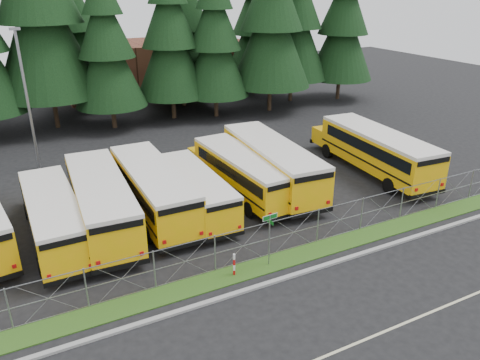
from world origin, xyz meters
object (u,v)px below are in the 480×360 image
(bus_1, at_px, (53,218))
(bus_east, at_px, (373,152))
(bus_6, at_px, (269,164))
(bus_2, at_px, (101,202))
(bus_3, at_px, (151,190))
(bus_5, at_px, (240,174))
(striped_bollard, at_px, (234,265))
(light_standard, at_px, (27,96))
(street_sign, at_px, (270,229))
(bus_4, at_px, (194,191))

(bus_1, relative_size, bus_east, 0.87)
(bus_6, bearing_deg, bus_2, -172.68)
(bus_2, bearing_deg, bus_3, 10.26)
(bus_5, height_order, bus_east, bus_east)
(bus_1, xyz_separation_m, bus_east, (21.95, -0.24, 0.22))
(bus_2, relative_size, striped_bollard, 9.83)
(bus_3, height_order, striped_bollard, bus_3)
(bus_east, distance_m, light_standard, 25.05)
(bus_3, relative_size, bus_east, 0.95)
(bus_1, height_order, street_sign, street_sign)
(bus_east, bearing_deg, light_standard, 155.22)
(bus_5, xyz_separation_m, bus_east, (10.34, -1.06, 0.16))
(bus_1, bearing_deg, striped_bollard, -46.76)
(light_standard, bearing_deg, bus_east, -28.89)
(bus_5, relative_size, bus_6, 0.89)
(bus_4, relative_size, bus_6, 0.80)
(bus_1, bearing_deg, bus_3, 7.07)
(bus_1, relative_size, bus_6, 0.86)
(bus_2, xyz_separation_m, bus_4, (5.43, -0.46, -0.25))
(bus_2, height_order, light_standard, light_standard)
(bus_5, bearing_deg, striped_bollard, -121.43)
(bus_4, relative_size, striped_bollard, 8.22)
(street_sign, bearing_deg, bus_4, 97.93)
(bus_east, distance_m, striped_bollard, 16.49)
(light_standard, bearing_deg, bus_6, -38.07)
(street_sign, relative_size, striped_bollard, 2.34)
(bus_2, distance_m, bus_6, 11.36)
(bus_1, relative_size, bus_5, 0.96)
(bus_2, xyz_separation_m, bus_east, (19.35, -0.64, 0.05))
(bus_4, distance_m, bus_6, 6.02)
(bus_3, height_order, street_sign, bus_3)
(bus_1, distance_m, light_standard, 12.42)
(bus_4, relative_size, bus_5, 0.90)
(bus_5, distance_m, bus_6, 2.35)
(bus_3, distance_m, street_sign, 8.80)
(bus_east, xyz_separation_m, light_standard, (-21.67, 11.96, 3.90))
(bus_1, xyz_separation_m, bus_6, (13.94, 1.02, 0.23))
(street_sign, bearing_deg, bus_1, 140.95)
(bus_1, relative_size, striped_bollard, 8.80)
(bus_1, relative_size, bus_4, 1.07)
(bus_4, bearing_deg, bus_east, 0.26)
(light_standard, bearing_deg, striped_bollard, -70.30)
(bus_4, height_order, striped_bollard, bus_4)
(bus_2, distance_m, street_sign, 10.07)
(light_standard, bearing_deg, bus_4, -56.70)
(bus_2, distance_m, bus_east, 19.36)
(bus_1, xyz_separation_m, street_sign, (9.04, -7.33, 0.65))
(bus_3, distance_m, bus_6, 8.28)
(bus_4, xyz_separation_m, bus_6, (5.91, 1.09, 0.32))
(light_standard, bearing_deg, bus_2, -78.45)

